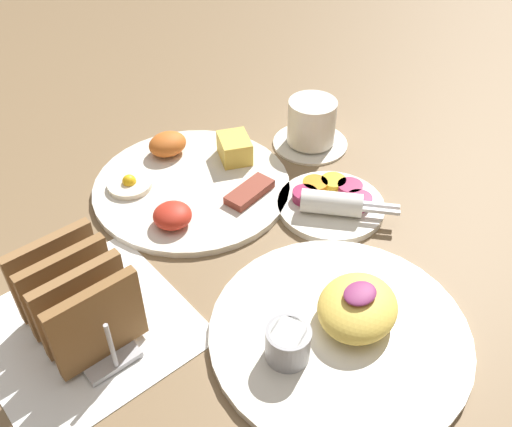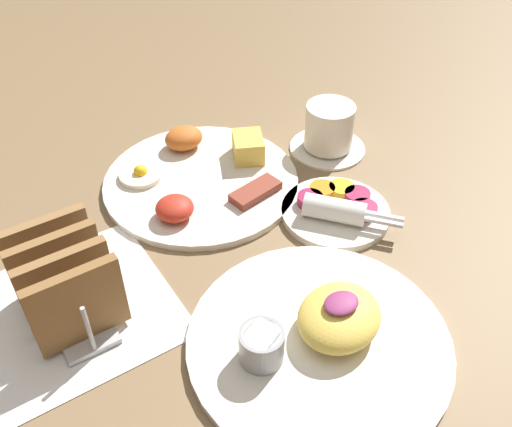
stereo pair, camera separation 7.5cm
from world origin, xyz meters
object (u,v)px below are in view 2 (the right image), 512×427
at_px(plate_breakfast, 201,176).
at_px(coffee_cup, 329,130).
at_px(toast_rack, 64,281).
at_px(plate_foreground, 320,335).
at_px(plate_condiments, 336,209).

height_order(plate_breakfast, coffee_cup, coffee_cup).
height_order(toast_rack, coffee_cup, toast_rack).
distance_m(plate_foreground, toast_rack, 0.29).
bearing_deg(toast_rack, plate_condiments, -5.21).
height_order(plate_breakfast, plate_condiments, plate_breakfast).
bearing_deg(coffee_cup, plate_breakfast, 170.88).
distance_m(plate_condiments, plate_foreground, 0.22).
distance_m(plate_condiments, coffee_cup, 0.16).
height_order(plate_foreground, coffee_cup, coffee_cup).
height_order(plate_condiments, plate_foreground, plate_foreground).
bearing_deg(coffee_cup, plate_condiments, -124.08).
relative_size(plate_foreground, coffee_cup, 2.42).
relative_size(plate_breakfast, toast_rack, 1.93).
bearing_deg(toast_rack, plate_foreground, -41.98).
xyz_separation_m(plate_breakfast, toast_rack, (-0.24, -0.13, 0.04)).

